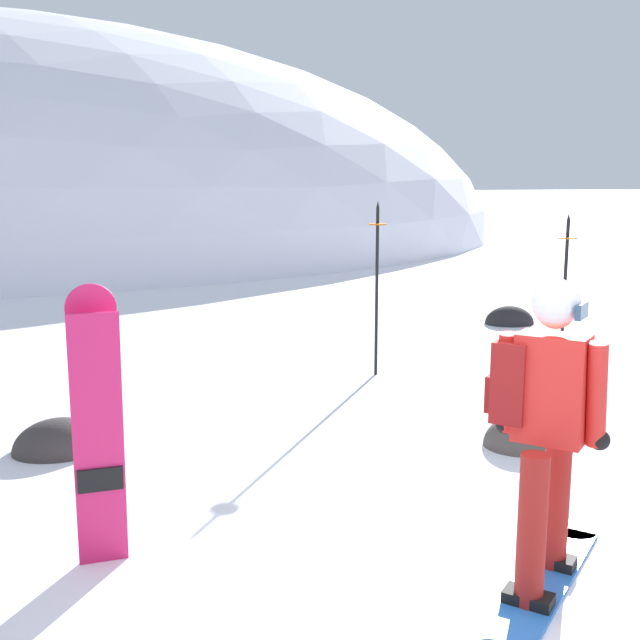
# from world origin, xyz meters

# --- Properties ---
(ground_plane) EXTENTS (300.00, 300.00, 0.00)m
(ground_plane) POSITION_xyz_m (0.00, 0.00, 0.00)
(ground_plane) COLOR white
(snowboarder_main) EXTENTS (1.47, 1.28, 1.71)m
(snowboarder_main) POSITION_xyz_m (0.43, 0.36, 0.92)
(snowboarder_main) COLOR blue
(snowboarder_main) RESTS_ON ground
(spare_snowboard) EXTENTS (0.28, 0.19, 1.65)m
(spare_snowboard) POSITION_xyz_m (-1.81, 1.36, 0.84)
(spare_snowboard) COLOR #D11E5B
(spare_snowboard) RESTS_ON ground
(piste_marker_near) EXTENTS (0.20, 0.20, 1.89)m
(piste_marker_near) POSITION_xyz_m (3.00, 3.73, 1.08)
(piste_marker_near) COLOR black
(piste_marker_near) RESTS_ON ground
(piste_marker_far) EXTENTS (0.20, 0.20, 1.99)m
(piste_marker_far) POSITION_xyz_m (1.43, 5.01, 1.13)
(piste_marker_far) COLOR black
(piste_marker_far) RESTS_ON ground
(rock_dark) EXTENTS (0.76, 0.65, 0.53)m
(rock_dark) POSITION_xyz_m (1.71, 2.38, 0.00)
(rock_dark) COLOR #4C4742
(rock_dark) RESTS_ON ground
(rock_mid) EXTENTS (0.76, 0.65, 0.53)m
(rock_mid) POSITION_xyz_m (-2.05, 3.51, 0.00)
(rock_mid) COLOR #383333
(rock_mid) RESTS_ON ground
(rock_small) EXTENTS (0.78, 0.67, 0.55)m
(rock_small) POSITION_xyz_m (4.66, 7.32, 0.00)
(rock_small) COLOR #282628
(rock_small) RESTS_ON ground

